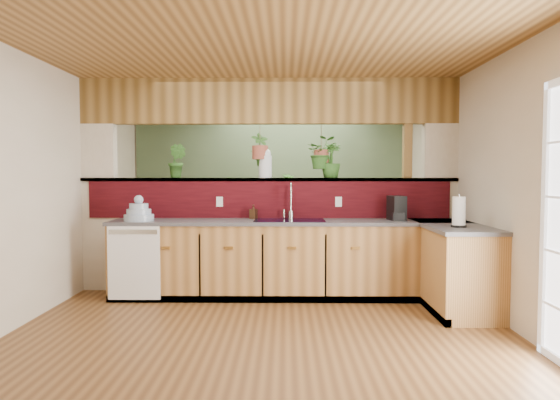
{
  "coord_description": "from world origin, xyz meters",
  "views": [
    {
      "loc": [
        0.2,
        -4.8,
        1.44
      ],
      "look_at": [
        0.14,
        0.7,
        1.15
      ],
      "focal_mm": 32.0,
      "sensor_mm": 36.0,
      "label": 1
    }
  ],
  "objects_px": {
    "faucet": "(291,200)",
    "dish_stack": "(139,213)",
    "soap_dispenser": "(253,212)",
    "shelving_console": "(260,232)",
    "coffee_maker": "(397,209)",
    "glass_jar": "(265,163)",
    "paper_towel": "(459,212)"
  },
  "relations": [
    {
      "from": "faucet",
      "to": "dish_stack",
      "type": "distance_m",
      "value": 1.77
    },
    {
      "from": "soap_dispenser",
      "to": "shelving_console",
      "type": "relative_size",
      "value": 0.11
    },
    {
      "from": "faucet",
      "to": "dish_stack",
      "type": "xyz_separation_m",
      "value": [
        -1.74,
        -0.26,
        -0.14
      ]
    },
    {
      "from": "dish_stack",
      "to": "coffee_maker",
      "type": "distance_m",
      "value": 2.98
    },
    {
      "from": "coffee_maker",
      "to": "faucet",
      "type": "bearing_deg",
      "value": 163.28
    },
    {
      "from": "soap_dispenser",
      "to": "coffee_maker",
      "type": "relative_size",
      "value": 0.6
    },
    {
      "from": "soap_dispenser",
      "to": "glass_jar",
      "type": "xyz_separation_m",
      "value": [
        0.13,
        0.2,
        0.59
      ]
    },
    {
      "from": "paper_towel",
      "to": "shelving_console",
      "type": "distance_m",
      "value": 3.75
    },
    {
      "from": "dish_stack",
      "to": "paper_towel",
      "type": "relative_size",
      "value": 1.02
    },
    {
      "from": "faucet",
      "to": "soap_dispenser",
      "type": "xyz_separation_m",
      "value": [
        -0.45,
        0.02,
        -0.15
      ]
    },
    {
      "from": "coffee_maker",
      "to": "paper_towel",
      "type": "height_order",
      "value": "paper_towel"
    },
    {
      "from": "glass_jar",
      "to": "shelving_console",
      "type": "height_order",
      "value": "glass_jar"
    },
    {
      "from": "paper_towel",
      "to": "shelving_console",
      "type": "relative_size",
      "value": 0.22
    },
    {
      "from": "soap_dispenser",
      "to": "shelving_console",
      "type": "height_order",
      "value": "soap_dispenser"
    },
    {
      "from": "faucet",
      "to": "dish_stack",
      "type": "relative_size",
      "value": 1.28
    },
    {
      "from": "faucet",
      "to": "coffee_maker",
      "type": "distance_m",
      "value": 1.25
    },
    {
      "from": "glass_jar",
      "to": "shelving_console",
      "type": "distance_m",
      "value": 2.19
    },
    {
      "from": "coffee_maker",
      "to": "glass_jar",
      "type": "xyz_separation_m",
      "value": [
        -1.54,
        0.36,
        0.54
      ]
    },
    {
      "from": "paper_towel",
      "to": "shelving_console",
      "type": "bearing_deg",
      "value": 125.83
    },
    {
      "from": "paper_towel",
      "to": "glass_jar",
      "type": "relative_size",
      "value": 0.92
    },
    {
      "from": "soap_dispenser",
      "to": "coffee_maker",
      "type": "distance_m",
      "value": 1.69
    },
    {
      "from": "coffee_maker",
      "to": "glass_jar",
      "type": "bearing_deg",
      "value": 156.81
    },
    {
      "from": "soap_dispenser",
      "to": "paper_towel",
      "type": "xyz_separation_m",
      "value": [
        2.14,
        -0.91,
        0.06
      ]
    },
    {
      "from": "coffee_maker",
      "to": "shelving_console",
      "type": "height_order",
      "value": "coffee_maker"
    },
    {
      "from": "faucet",
      "to": "shelving_console",
      "type": "xyz_separation_m",
      "value": [
        -0.48,
        2.12,
        -0.63
      ]
    },
    {
      "from": "faucet",
      "to": "glass_jar",
      "type": "bearing_deg",
      "value": 145.23
    },
    {
      "from": "glass_jar",
      "to": "dish_stack",
      "type": "bearing_deg",
      "value": -161.44
    },
    {
      "from": "faucet",
      "to": "coffee_maker",
      "type": "bearing_deg",
      "value": -6.68
    },
    {
      "from": "dish_stack",
      "to": "glass_jar",
      "type": "relative_size",
      "value": 0.94
    },
    {
      "from": "dish_stack",
      "to": "soap_dispenser",
      "type": "relative_size",
      "value": 1.97
    },
    {
      "from": "dish_stack",
      "to": "coffee_maker",
      "type": "height_order",
      "value": "dish_stack"
    },
    {
      "from": "paper_towel",
      "to": "soap_dispenser",
      "type": "bearing_deg",
      "value": 156.86
    }
  ]
}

